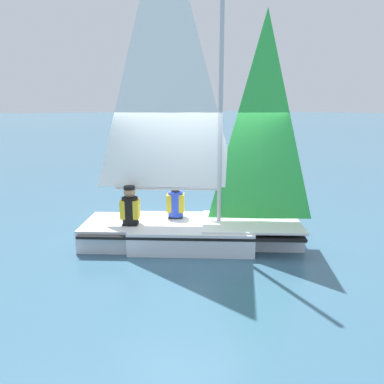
# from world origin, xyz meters

# --- Properties ---
(ground_plane) EXTENTS (260.00, 260.00, 0.00)m
(ground_plane) POSITION_xyz_m (0.00, 0.00, 0.00)
(ground_plane) COLOR #38607A
(sailboat_main) EXTENTS (3.98, 3.84, 6.01)m
(sailboat_main) POSITION_xyz_m (0.01, -0.01, 0.86)
(sailboat_main) COLOR silver
(sailboat_main) RESTS_ON ground_plane
(sailor_helm) EXTENTS (0.43, 0.42, 1.16)m
(sailor_helm) POSITION_xyz_m (0.04, -0.47, 0.62)
(sailor_helm) COLOR black
(sailor_helm) RESTS_ON ground_plane
(sailor_crew) EXTENTS (0.43, 0.42, 1.16)m
(sailor_crew) POSITION_xyz_m (0.97, -0.66, 0.63)
(sailor_crew) COLOR black
(sailor_crew) RESTS_ON ground_plane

